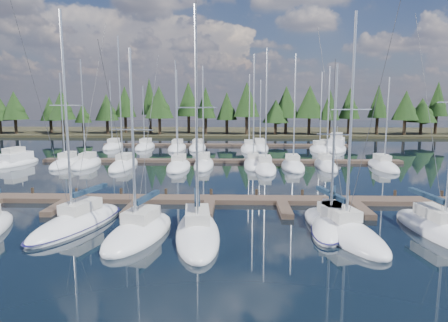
{
  "coord_description": "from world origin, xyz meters",
  "views": [
    {
      "loc": [
        2.24,
        -15.24,
        8.63
      ],
      "look_at": [
        1.04,
        22.0,
        2.93
      ],
      "focal_mm": 32.0,
      "sensor_mm": 36.0,
      "label": 1
    }
  ],
  "objects_px": {
    "main_dock": "(210,201)",
    "front_sailboat_5": "(342,229)",
    "front_sailboat_1": "(77,223)",
    "front_sailboat_4": "(331,225)",
    "motor_yacht_right": "(336,147)",
    "front_sailboat_3": "(198,233)",
    "front_sailboat_6": "(439,230)",
    "motor_yacht_left": "(17,161)",
    "front_sailboat_2": "(139,232)"
  },
  "relations": [
    {
      "from": "main_dock",
      "to": "front_sailboat_5",
      "type": "xyz_separation_m",
      "value": [
        9.11,
        -7.31,
        0.08
      ]
    },
    {
      "from": "main_dock",
      "to": "front_sailboat_5",
      "type": "bearing_deg",
      "value": -38.72
    },
    {
      "from": "front_sailboat_1",
      "to": "front_sailboat_5",
      "type": "xyz_separation_m",
      "value": [
        17.82,
        -0.87,
        -0.01
      ]
    },
    {
      "from": "front_sailboat_6",
      "to": "motor_yacht_right",
      "type": "distance_m",
      "value": 44.41
    },
    {
      "from": "front_sailboat_6",
      "to": "motor_yacht_left",
      "type": "height_order",
      "value": "front_sailboat_6"
    },
    {
      "from": "main_dock",
      "to": "front_sailboat_1",
      "type": "xyz_separation_m",
      "value": [
        -8.71,
        -6.44,
        0.09
      ]
    },
    {
      "from": "front_sailboat_1",
      "to": "front_sailboat_6",
      "type": "xyz_separation_m",
      "value": [
        24.06,
        -0.9,
        0.01
      ]
    },
    {
      "from": "main_dock",
      "to": "front_sailboat_3",
      "type": "bearing_deg",
      "value": -91.59
    },
    {
      "from": "front_sailboat_6",
      "to": "front_sailboat_1",
      "type": "bearing_deg",
      "value": 177.86
    },
    {
      "from": "main_dock",
      "to": "motor_yacht_right",
      "type": "relative_size",
      "value": 4.19
    },
    {
      "from": "main_dock",
      "to": "front_sailboat_6",
      "type": "distance_m",
      "value": 17.01
    },
    {
      "from": "motor_yacht_right",
      "to": "front_sailboat_5",
      "type": "bearing_deg",
      "value": -103.29
    },
    {
      "from": "front_sailboat_2",
      "to": "front_sailboat_3",
      "type": "xyz_separation_m",
      "value": [
        3.74,
        0.03,
        0.01
      ]
    },
    {
      "from": "front_sailboat_3",
      "to": "front_sailboat_5",
      "type": "relative_size",
      "value": 1.02
    },
    {
      "from": "front_sailboat_4",
      "to": "front_sailboat_5",
      "type": "distance_m",
      "value": 1.11
    },
    {
      "from": "front_sailboat_5",
      "to": "motor_yacht_left",
      "type": "height_order",
      "value": "front_sailboat_5"
    },
    {
      "from": "front_sailboat_5",
      "to": "motor_yacht_right",
      "type": "xyz_separation_m",
      "value": [
        10.44,
        44.18,
        0.26
      ]
    },
    {
      "from": "front_sailboat_4",
      "to": "motor_yacht_left",
      "type": "xyz_separation_m",
      "value": [
        -36.18,
        26.11,
        0.16
      ]
    },
    {
      "from": "front_sailboat_4",
      "to": "motor_yacht_right",
      "type": "xyz_separation_m",
      "value": [
        10.92,
        43.18,
        0.26
      ]
    },
    {
      "from": "front_sailboat_2",
      "to": "front_sailboat_4",
      "type": "height_order",
      "value": "front_sailboat_2"
    },
    {
      "from": "front_sailboat_1",
      "to": "front_sailboat_2",
      "type": "relative_size",
      "value": 1.21
    },
    {
      "from": "front_sailboat_2",
      "to": "front_sailboat_6",
      "type": "height_order",
      "value": "front_sailboat_6"
    },
    {
      "from": "front_sailboat_1",
      "to": "front_sailboat_3",
      "type": "xyz_separation_m",
      "value": [
        8.48,
        -1.83,
        0.0
      ]
    },
    {
      "from": "front_sailboat_6",
      "to": "motor_yacht_right",
      "type": "height_order",
      "value": "front_sailboat_6"
    },
    {
      "from": "front_sailboat_1",
      "to": "front_sailboat_2",
      "type": "xyz_separation_m",
      "value": [
        4.74,
        -1.86,
        -0.01
      ]
    },
    {
      "from": "main_dock",
      "to": "front_sailboat_3",
      "type": "distance_m",
      "value": 8.28
    },
    {
      "from": "motor_yacht_right",
      "to": "front_sailboat_6",
      "type": "bearing_deg",
      "value": -95.43
    },
    {
      "from": "front_sailboat_3",
      "to": "front_sailboat_6",
      "type": "relative_size",
      "value": 0.96
    },
    {
      "from": "front_sailboat_4",
      "to": "front_sailboat_5",
      "type": "xyz_separation_m",
      "value": [
        0.48,
        -1.0,
        0.0
      ]
    },
    {
      "from": "front_sailboat_1",
      "to": "front_sailboat_4",
      "type": "xyz_separation_m",
      "value": [
        17.34,
        0.13,
        -0.01
      ]
    },
    {
      "from": "motor_yacht_left",
      "to": "front_sailboat_4",
      "type": "bearing_deg",
      "value": -35.82
    },
    {
      "from": "front_sailboat_2",
      "to": "front_sailboat_6",
      "type": "xyz_separation_m",
      "value": [
        19.32,
        0.96,
        0.02
      ]
    },
    {
      "from": "front_sailboat_5",
      "to": "motor_yacht_right",
      "type": "relative_size",
      "value": 1.39
    },
    {
      "from": "front_sailboat_1",
      "to": "front_sailboat_2",
      "type": "bearing_deg",
      "value": -21.44
    },
    {
      "from": "front_sailboat_6",
      "to": "motor_yacht_left",
      "type": "distance_m",
      "value": 50.76
    },
    {
      "from": "front_sailboat_2",
      "to": "front_sailboat_3",
      "type": "distance_m",
      "value": 3.74
    },
    {
      "from": "motor_yacht_right",
      "to": "front_sailboat_4",
      "type": "bearing_deg",
      "value": -104.19
    },
    {
      "from": "front_sailboat_1",
      "to": "motor_yacht_left",
      "type": "relative_size",
      "value": 1.85
    },
    {
      "from": "front_sailboat_2",
      "to": "motor_yacht_right",
      "type": "bearing_deg",
      "value": 62.49
    },
    {
      "from": "front_sailboat_3",
      "to": "front_sailboat_5",
      "type": "height_order",
      "value": "front_sailboat_3"
    },
    {
      "from": "front_sailboat_3",
      "to": "motor_yacht_left",
      "type": "bearing_deg",
      "value": 134.2
    },
    {
      "from": "front_sailboat_2",
      "to": "front_sailboat_3",
      "type": "relative_size",
      "value": 0.84
    },
    {
      "from": "front_sailboat_6",
      "to": "front_sailboat_4",
      "type": "bearing_deg",
      "value": 171.27
    },
    {
      "from": "motor_yacht_right",
      "to": "front_sailboat_3",
      "type": "bearing_deg",
      "value": -113.66
    },
    {
      "from": "front_sailboat_3",
      "to": "front_sailboat_5",
      "type": "bearing_deg",
      "value": 5.92
    },
    {
      "from": "main_dock",
      "to": "motor_yacht_right",
      "type": "bearing_deg",
      "value": 62.07
    },
    {
      "from": "front_sailboat_3",
      "to": "motor_yacht_left",
      "type": "height_order",
      "value": "front_sailboat_3"
    },
    {
      "from": "main_dock",
      "to": "motor_yacht_right",
      "type": "height_order",
      "value": "motor_yacht_right"
    },
    {
      "from": "main_dock",
      "to": "front_sailboat_3",
      "type": "relative_size",
      "value": 2.96
    },
    {
      "from": "front_sailboat_5",
      "to": "front_sailboat_6",
      "type": "bearing_deg",
      "value": -0.29
    }
  ]
}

